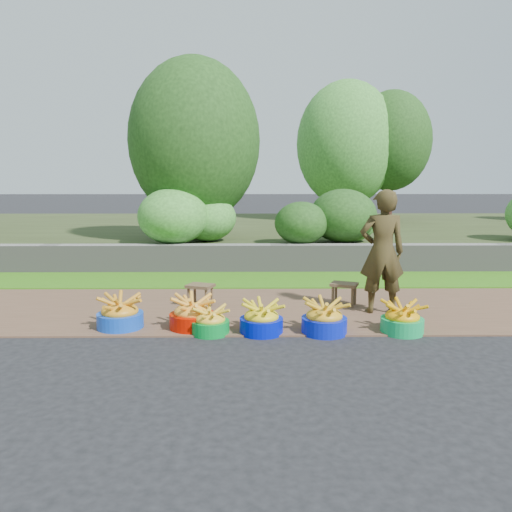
{
  "coord_description": "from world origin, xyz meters",
  "views": [
    {
      "loc": [
        -0.56,
        -5.53,
        1.79
      ],
      "look_at": [
        -0.48,
        1.3,
        0.75
      ],
      "focal_mm": 35.0,
      "sensor_mm": 36.0,
      "label": 1
    }
  ],
  "objects_px": {
    "basin_f": "(402,319)",
    "stool_right": "(344,288)",
    "basin_a": "(120,314)",
    "vendor_woman": "(382,252)",
    "basin_c": "(210,322)",
    "basin_b": "(192,315)",
    "stool_left": "(200,289)",
    "basin_d": "(261,319)",
    "basin_e": "(324,319)"
  },
  "relations": [
    {
      "from": "basin_f",
      "to": "stool_right",
      "type": "xyz_separation_m",
      "value": [
        -0.46,
        1.26,
        0.11
      ]
    },
    {
      "from": "basin_a",
      "to": "vendor_woman",
      "type": "xyz_separation_m",
      "value": [
        3.34,
        0.67,
        0.66
      ]
    },
    {
      "from": "basin_c",
      "to": "basin_b",
      "type": "bearing_deg",
      "value": 141.26
    },
    {
      "from": "basin_c",
      "to": "basin_f",
      "type": "bearing_deg",
      "value": 0.38
    },
    {
      "from": "basin_f",
      "to": "vendor_woman",
      "type": "distance_m",
      "value": 1.1
    },
    {
      "from": "basin_b",
      "to": "basin_c",
      "type": "height_order",
      "value": "basin_b"
    },
    {
      "from": "basin_a",
      "to": "stool_right",
      "type": "bearing_deg",
      "value": 20.07
    },
    {
      "from": "stool_left",
      "to": "vendor_woman",
      "type": "distance_m",
      "value": 2.56
    },
    {
      "from": "basin_c",
      "to": "basin_f",
      "type": "distance_m",
      "value": 2.26
    },
    {
      "from": "stool_left",
      "to": "basin_b",
      "type": "bearing_deg",
      "value": -89.67
    },
    {
      "from": "basin_f",
      "to": "stool_left",
      "type": "bearing_deg",
      "value": 154.09
    },
    {
      "from": "basin_d",
      "to": "vendor_woman",
      "type": "bearing_deg",
      "value": 27.79
    },
    {
      "from": "basin_b",
      "to": "stool_left",
      "type": "height_order",
      "value": "basin_b"
    },
    {
      "from": "basin_a",
      "to": "stool_right",
      "type": "xyz_separation_m",
      "value": [
        2.92,
        1.07,
        0.09
      ]
    },
    {
      "from": "basin_c",
      "to": "vendor_woman",
      "type": "distance_m",
      "value": 2.49
    },
    {
      "from": "stool_right",
      "to": "stool_left",
      "type": "bearing_deg",
      "value": -178.71
    },
    {
      "from": "stool_left",
      "to": "basin_e",
      "type": "bearing_deg",
      "value": -37.69
    },
    {
      "from": "basin_c",
      "to": "stool_right",
      "type": "relative_size",
      "value": 1.0
    },
    {
      "from": "basin_e",
      "to": "basin_f",
      "type": "relative_size",
      "value": 1.07
    },
    {
      "from": "basin_e",
      "to": "stool_right",
      "type": "height_order",
      "value": "basin_e"
    },
    {
      "from": "stool_left",
      "to": "stool_right",
      "type": "relative_size",
      "value": 0.97
    },
    {
      "from": "basin_e",
      "to": "stool_right",
      "type": "relative_size",
      "value": 1.21
    },
    {
      "from": "basin_f",
      "to": "vendor_woman",
      "type": "relative_size",
      "value": 0.3
    },
    {
      "from": "basin_b",
      "to": "basin_a",
      "type": "bearing_deg",
      "value": 178.42
    },
    {
      "from": "vendor_woman",
      "to": "basin_c",
      "type": "bearing_deg",
      "value": 21.77
    },
    {
      "from": "basin_c",
      "to": "basin_f",
      "type": "height_order",
      "value": "basin_f"
    },
    {
      "from": "basin_d",
      "to": "basin_e",
      "type": "xyz_separation_m",
      "value": [
        0.74,
        -0.01,
        0.01
      ]
    },
    {
      "from": "stool_left",
      "to": "basin_c",
      "type": "bearing_deg",
      "value": -79.04
    },
    {
      "from": "basin_b",
      "to": "vendor_woman",
      "type": "height_order",
      "value": "vendor_woman"
    },
    {
      "from": "basin_e",
      "to": "basin_f",
      "type": "distance_m",
      "value": 0.92
    },
    {
      "from": "basin_b",
      "to": "vendor_woman",
      "type": "distance_m",
      "value": 2.64
    },
    {
      "from": "basin_e",
      "to": "stool_left",
      "type": "relative_size",
      "value": 1.24
    },
    {
      "from": "basin_c",
      "to": "stool_right",
      "type": "bearing_deg",
      "value": 35.21
    },
    {
      "from": "basin_a",
      "to": "vendor_woman",
      "type": "height_order",
      "value": "vendor_woman"
    },
    {
      "from": "basin_c",
      "to": "basin_d",
      "type": "bearing_deg",
      "value": 2.14
    },
    {
      "from": "basin_c",
      "to": "vendor_woman",
      "type": "relative_size",
      "value": 0.27
    },
    {
      "from": "basin_f",
      "to": "stool_left",
      "type": "height_order",
      "value": "basin_f"
    },
    {
      "from": "stool_left",
      "to": "stool_right",
      "type": "distance_m",
      "value": 2.05
    },
    {
      "from": "basin_f",
      "to": "vendor_woman",
      "type": "xyz_separation_m",
      "value": [
        -0.04,
        0.87,
        0.68
      ]
    },
    {
      "from": "basin_d",
      "to": "vendor_woman",
      "type": "xyz_separation_m",
      "value": [
        1.63,
        0.86,
        0.68
      ]
    },
    {
      "from": "basin_a",
      "to": "basin_c",
      "type": "distance_m",
      "value": 1.13
    },
    {
      "from": "basin_d",
      "to": "stool_right",
      "type": "height_order",
      "value": "basin_d"
    },
    {
      "from": "basin_a",
      "to": "basin_f",
      "type": "height_order",
      "value": "basin_a"
    },
    {
      "from": "vendor_woman",
      "to": "basin_d",
      "type": "bearing_deg",
      "value": 28.0
    },
    {
      "from": "basin_e",
      "to": "vendor_woman",
      "type": "distance_m",
      "value": 1.41
    },
    {
      "from": "stool_left",
      "to": "stool_right",
      "type": "xyz_separation_m",
      "value": [
        2.05,
        0.05,
        0.0
      ]
    },
    {
      "from": "stool_right",
      "to": "basin_b",
      "type": "bearing_deg",
      "value": -151.89
    },
    {
      "from": "basin_a",
      "to": "basin_f",
      "type": "bearing_deg",
      "value": -3.32
    },
    {
      "from": "basin_c",
      "to": "basin_d",
      "type": "xyz_separation_m",
      "value": [
        0.6,
        0.02,
        0.02
      ]
    },
    {
      "from": "basin_e",
      "to": "basin_f",
      "type": "height_order",
      "value": "basin_e"
    }
  ]
}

